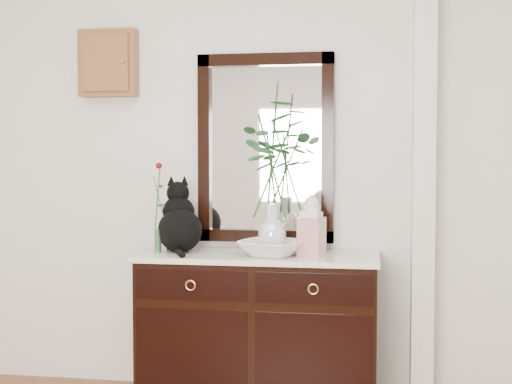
% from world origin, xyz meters
% --- Properties ---
extents(wall_back, '(3.60, 0.04, 2.70)m').
position_xyz_m(wall_back, '(0.00, 1.98, 1.35)').
color(wall_back, silver).
rests_on(wall_back, ground).
extents(pilaster, '(0.12, 0.20, 2.70)m').
position_xyz_m(pilaster, '(1.00, 1.90, 1.35)').
color(pilaster, silver).
rests_on(pilaster, ground).
extents(sideboard, '(1.33, 0.52, 0.82)m').
position_xyz_m(sideboard, '(0.10, 1.73, 0.47)').
color(sideboard, black).
rests_on(sideboard, ground).
extents(wall_mirror, '(0.80, 0.06, 1.10)m').
position_xyz_m(wall_mirror, '(0.10, 1.97, 1.44)').
color(wall_mirror, black).
rests_on(wall_mirror, wall_back).
extents(key_cabinet, '(0.35, 0.10, 0.40)m').
position_xyz_m(key_cabinet, '(-0.85, 1.94, 1.95)').
color(key_cabinet, brown).
rests_on(key_cabinet, wall_back).
extents(cat, '(0.40, 0.44, 0.41)m').
position_xyz_m(cat, '(-0.36, 1.75, 1.05)').
color(cat, black).
rests_on(cat, sideboard).
extents(lotus_bowl, '(0.44, 0.44, 0.09)m').
position_xyz_m(lotus_bowl, '(0.18, 1.66, 0.89)').
color(lotus_bowl, white).
rests_on(lotus_bowl, sideboard).
extents(vase_branches, '(0.51, 0.51, 0.93)m').
position_xyz_m(vase_branches, '(0.18, 1.66, 1.33)').
color(vase_branches, silver).
rests_on(vase_branches, lotus_bowl).
extents(bud_vase_rose, '(0.07, 0.07, 0.52)m').
position_xyz_m(bud_vase_rose, '(-0.47, 1.69, 1.11)').
color(bud_vase_rose, '#2F6132').
rests_on(bud_vase_rose, sideboard).
extents(ginger_jar, '(0.15, 0.15, 0.34)m').
position_xyz_m(ginger_jar, '(0.40, 1.69, 1.02)').
color(ginger_jar, white).
rests_on(ginger_jar, sideboard).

